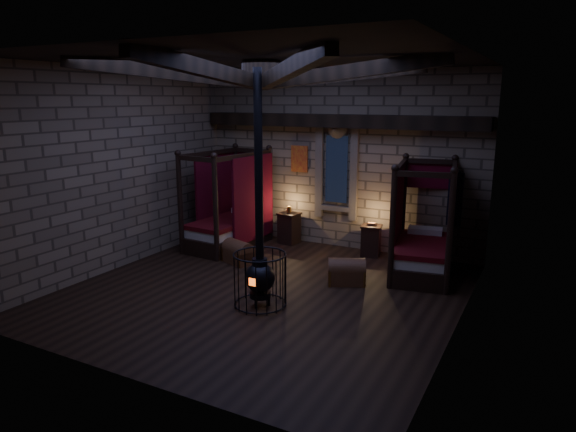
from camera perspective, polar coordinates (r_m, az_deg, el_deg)
The scene contains 8 objects.
room at distance 9.24m, azimuth -2.58°, elevation 14.04°, with size 7.02×7.02×4.29m.
bed_left at distance 12.68m, azimuth -6.48°, elevation -0.77°, with size 1.33×2.30×2.32m.
bed_right at distance 11.01m, azimuth 14.73°, elevation -3.31°, with size 1.50×2.34×2.28m.
trunk_left at distance 11.42m, azimuth -5.54°, elevation -4.09°, with size 0.81×0.66×0.51m.
trunk_right at distance 10.19m, azimuth 6.52°, elevation -6.22°, with size 0.84×0.71×0.53m.
nightstand_left at distance 12.85m, azimuth 0.12°, elevation -1.30°, with size 0.54×0.52×0.95m.
nightstand_right at distance 11.97m, azimuth 9.20°, elevation -2.69°, with size 0.52×0.50×0.79m.
stove at distance 8.98m, azimuth -3.14°, elevation -6.39°, with size 0.93×0.93×4.05m.
Camera 1 is at (4.66, -7.89, 3.58)m, focal length 32.00 mm.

